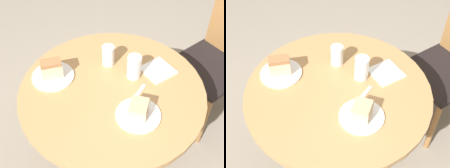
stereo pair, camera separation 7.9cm
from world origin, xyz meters
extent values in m
plane|color=gray|center=(0.00, 0.00, 0.00)|extent=(8.00, 8.00, 0.00)
cylinder|color=tan|center=(0.00, 0.00, 0.01)|extent=(0.55, 0.55, 0.03)
cylinder|color=tan|center=(0.00, 0.00, 0.36)|extent=(0.10, 0.10, 0.67)
cylinder|color=tan|center=(0.00, 0.00, 0.71)|extent=(0.93, 0.93, 0.03)
cylinder|color=olive|center=(-0.13, 0.60, 0.22)|extent=(0.04, 0.04, 0.44)
cylinder|color=olive|center=(0.26, 0.57, 0.22)|extent=(0.04, 0.04, 0.44)
cylinder|color=olive|center=(-0.10, 0.98, 0.22)|extent=(0.04, 0.04, 0.44)
cube|color=black|center=(0.08, 0.78, 0.45)|extent=(0.46, 0.46, 0.03)
cylinder|color=white|center=(0.20, -0.02, 0.73)|extent=(0.21, 0.21, 0.01)
cylinder|color=white|center=(-0.27, -0.17, 0.73)|extent=(0.22, 0.22, 0.01)
cube|color=beige|center=(0.20, -0.02, 0.76)|extent=(0.12, 0.12, 0.06)
cube|color=tan|center=(0.20, -0.02, 0.80)|extent=(0.11, 0.12, 0.02)
cube|color=beige|center=(-0.27, -0.17, 0.77)|extent=(0.10, 0.12, 0.08)
cube|color=#9E6B42|center=(-0.27, -0.17, 0.82)|extent=(0.10, 0.12, 0.02)
cylinder|color=silver|center=(-0.16, 0.11, 0.76)|extent=(0.06, 0.06, 0.08)
cylinder|color=white|center=(-0.16, 0.11, 0.78)|extent=(0.07, 0.07, 0.11)
cylinder|color=silver|center=(0.00, 0.15, 0.77)|extent=(0.06, 0.06, 0.09)
cylinder|color=white|center=(0.00, 0.15, 0.79)|extent=(0.07, 0.07, 0.13)
cube|color=white|center=(0.06, 0.27, 0.73)|extent=(0.17, 0.17, 0.01)
cube|color=silver|center=(0.11, 0.07, 0.72)|extent=(0.07, 0.15, 0.00)
camera|label=1|loc=(0.80, -0.70, 1.86)|focal=50.00mm
camera|label=2|loc=(0.85, -0.64, 1.86)|focal=50.00mm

